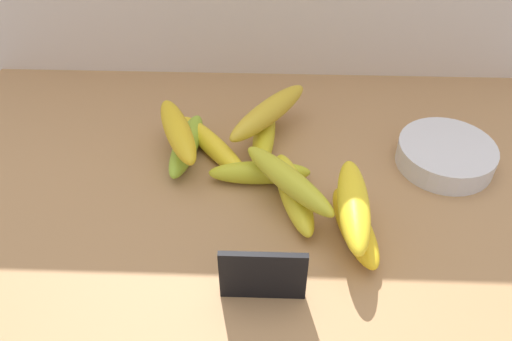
# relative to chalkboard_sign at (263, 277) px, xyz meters

# --- Properties ---
(counter_top) EXTENTS (1.10, 0.76, 0.03)m
(counter_top) POSITION_rel_chalkboard_sign_xyz_m (-0.02, 0.17, -0.05)
(counter_top) COLOR #A87C50
(counter_top) RESTS_ON ground
(chalkboard_sign) EXTENTS (0.11, 0.02, 0.08)m
(chalkboard_sign) POSITION_rel_chalkboard_sign_xyz_m (0.00, 0.00, 0.00)
(chalkboard_sign) COLOR black
(chalkboard_sign) RESTS_ON counter_top
(fruit_bowl) EXTENTS (0.16, 0.16, 0.04)m
(fruit_bowl) POSITION_rel_chalkboard_sign_xyz_m (0.30, 0.27, -0.02)
(fruit_bowl) COLOR silver
(fruit_bowl) RESTS_ON counter_top
(banana_0) EXTENTS (0.08, 0.18, 0.04)m
(banana_0) POSITION_rel_chalkboard_sign_xyz_m (0.04, 0.17, -0.02)
(banana_0) COLOR yellow
(banana_0) RESTS_ON counter_top
(banana_1) EXTENTS (0.08, 0.16, 0.04)m
(banana_1) POSITION_rel_chalkboard_sign_xyz_m (0.13, 0.11, -0.02)
(banana_1) COLOR yellow
(banana_1) RESTS_ON counter_top
(banana_2) EXTENTS (0.06, 0.17, 0.04)m
(banana_2) POSITION_rel_chalkboard_sign_xyz_m (-0.14, 0.28, -0.02)
(banana_2) COLOR #93BC33
(banana_2) RESTS_ON counter_top
(banana_3) EXTENTS (0.05, 0.20, 0.04)m
(banana_3) POSITION_rel_chalkboard_sign_xyz_m (-0.00, 0.32, -0.02)
(banana_3) COLOR gold
(banana_3) RESTS_ON counter_top
(banana_4) EXTENTS (0.15, 0.18, 0.04)m
(banana_4) POSITION_rel_chalkboard_sign_xyz_m (-0.09, 0.28, -0.02)
(banana_4) COLOR yellow
(banana_4) RESTS_ON counter_top
(banana_5) EXTENTS (0.16, 0.04, 0.04)m
(banana_5) POSITION_rel_chalkboard_sign_xyz_m (-0.01, 0.22, -0.02)
(banana_5) COLOR gold
(banana_5) RESTS_ON counter_top
(banana_6) EXTENTS (0.15, 0.18, 0.04)m
(banana_6) POSITION_rel_chalkboard_sign_xyz_m (0.00, 0.33, 0.02)
(banana_6) COLOR gold
(banana_6) RESTS_ON banana_3
(banana_7) EXTENTS (0.05, 0.18, 0.04)m
(banana_7) POSITION_rel_chalkboard_sign_xyz_m (0.12, 0.11, 0.03)
(banana_7) COLOR yellow
(banana_7) RESTS_ON banana_1
(banana_8) EXTENTS (0.15, 0.17, 0.04)m
(banana_8) POSITION_rel_chalkboard_sign_xyz_m (0.03, 0.16, 0.02)
(banana_8) COLOR gold
(banana_8) RESTS_ON banana_0
(banana_9) EXTENTS (0.10, 0.18, 0.04)m
(banana_9) POSITION_rel_chalkboard_sign_xyz_m (-0.15, 0.27, 0.02)
(banana_9) COLOR gold
(banana_9) RESTS_ON banana_2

